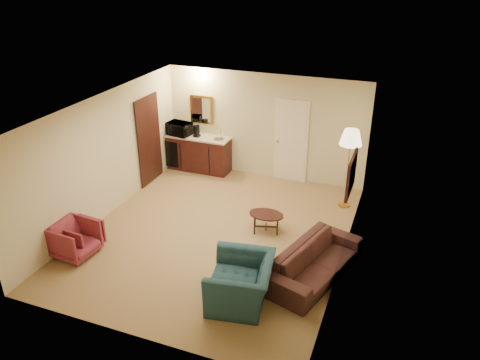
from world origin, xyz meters
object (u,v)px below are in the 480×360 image
(coffee_table, at_px, (266,222))
(floor_lamp, at_px, (348,169))
(teal_armchair, at_px, (241,276))
(microwave, at_px, (179,127))
(wetbar_cabinet, at_px, (199,153))
(rose_chair_near, at_px, (82,235))
(sofa, at_px, (316,257))
(waste_bin, at_px, (222,169))
(rose_chair_far, at_px, (74,238))
(coffee_maker, at_px, (197,131))

(coffee_table, distance_m, floor_lamp, 2.21)
(teal_armchair, xyz_separation_m, microwave, (-3.32, 4.37, 0.63))
(wetbar_cabinet, bearing_deg, rose_chair_near, -96.93)
(wetbar_cabinet, xyz_separation_m, sofa, (3.80, -3.37, -0.05))
(wetbar_cabinet, relative_size, coffee_table, 2.34)
(sofa, distance_m, microwave, 5.47)
(rose_chair_near, bearing_deg, sofa, -74.72)
(microwave, bearing_deg, floor_lamp, 1.81)
(rose_chair_near, bearing_deg, waste_bin, -10.34)
(rose_chair_far, bearing_deg, rose_chair_near, 4.60)
(rose_chair_near, relative_size, microwave, 1.07)
(wetbar_cabinet, relative_size, sofa, 0.79)
(sofa, xyz_separation_m, coffee_table, (-1.25, 1.10, -0.20))
(rose_chair_far, xyz_separation_m, floor_lamp, (4.35, 3.69, 0.53))
(wetbar_cabinet, relative_size, teal_armchair, 1.45)
(wetbar_cabinet, height_order, coffee_maker, coffee_maker)
(rose_chair_far, height_order, floor_lamp, floor_lamp)
(teal_armchair, height_order, rose_chair_far, teal_armchair)
(rose_chair_near, height_order, floor_lamp, floor_lamp)
(sofa, bearing_deg, floor_lamp, 16.03)
(sofa, relative_size, rose_chair_far, 2.81)
(sofa, xyz_separation_m, teal_armchair, (-0.98, -1.06, 0.09))
(coffee_maker, bearing_deg, waste_bin, -2.49)
(rose_chair_far, bearing_deg, waste_bin, -10.54)
(sofa, bearing_deg, rose_chair_far, 119.49)
(wetbar_cabinet, xyz_separation_m, coffee_table, (2.55, -2.27, -0.26))
(coffee_table, height_order, coffee_maker, coffee_maker)
(sofa, height_order, coffee_maker, coffee_maker)
(sofa, height_order, coffee_table, sofa)
(rose_chair_near, distance_m, waste_bin, 4.21)
(floor_lamp, xyz_separation_m, waste_bin, (-3.20, 0.56, -0.77))
(teal_armchair, height_order, coffee_table, teal_armchair)
(teal_armchair, xyz_separation_m, rose_chair_far, (-3.32, 0.12, -0.13))
(sofa, height_order, microwave, microwave)
(wetbar_cabinet, xyz_separation_m, floor_lamp, (3.85, -0.63, 0.44))
(floor_lamp, relative_size, coffee_maker, 6.07)
(coffee_table, bearing_deg, rose_chair_far, -146.13)
(rose_chair_far, distance_m, coffee_maker, 4.37)
(rose_chair_near, xyz_separation_m, floor_lamp, (4.35, 3.48, 0.58))
(wetbar_cabinet, distance_m, floor_lamp, 3.93)
(coffee_table, relative_size, microwave, 1.18)
(floor_lamp, bearing_deg, teal_armchair, -105.15)
(rose_chair_near, bearing_deg, rose_chair_far, -174.46)
(rose_chair_near, relative_size, floor_lamp, 0.35)
(microwave, bearing_deg, wetbar_cabinet, 17.02)
(sofa, bearing_deg, waste_bin, 60.72)
(coffee_table, distance_m, coffee_maker, 3.52)
(wetbar_cabinet, relative_size, microwave, 2.77)
(wetbar_cabinet, bearing_deg, floor_lamp, -9.27)
(wetbar_cabinet, height_order, floor_lamp, floor_lamp)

